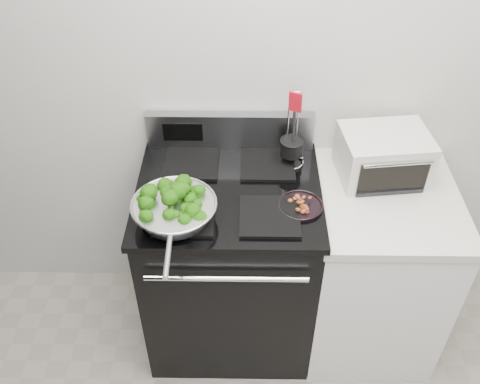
{
  "coord_description": "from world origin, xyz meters",
  "views": [
    {
      "loc": [
        -0.23,
        -0.31,
        2.43
      ],
      "look_at": [
        -0.25,
        1.36,
        0.98
      ],
      "focal_mm": 40.0,
      "sensor_mm": 36.0,
      "label": 1
    }
  ],
  "objects_px": {
    "skillet": "(174,210)",
    "toaster_oven": "(383,155)",
    "gas_range": "(230,262)",
    "utensil_holder": "(291,151)",
    "bacon_plate": "(300,204)"
  },
  "relations": [
    {
      "from": "skillet",
      "to": "utensil_holder",
      "type": "relative_size",
      "value": 1.47
    },
    {
      "from": "skillet",
      "to": "toaster_oven",
      "type": "height_order",
      "value": "toaster_oven"
    },
    {
      "from": "skillet",
      "to": "toaster_oven",
      "type": "distance_m",
      "value": 0.94
    },
    {
      "from": "gas_range",
      "to": "toaster_oven",
      "type": "bearing_deg",
      "value": 12.06
    },
    {
      "from": "skillet",
      "to": "gas_range",
      "type": "bearing_deg",
      "value": 40.95
    },
    {
      "from": "bacon_plate",
      "to": "toaster_oven",
      "type": "relative_size",
      "value": 0.46
    },
    {
      "from": "bacon_plate",
      "to": "utensil_holder",
      "type": "bearing_deg",
      "value": 94.4
    },
    {
      "from": "skillet",
      "to": "toaster_oven",
      "type": "xyz_separation_m",
      "value": [
        0.88,
        0.33,
        0.02
      ]
    },
    {
      "from": "utensil_holder",
      "to": "toaster_oven",
      "type": "bearing_deg",
      "value": 17.42
    },
    {
      "from": "gas_range",
      "to": "utensil_holder",
      "type": "height_order",
      "value": "utensil_holder"
    },
    {
      "from": "gas_range",
      "to": "bacon_plate",
      "type": "xyz_separation_m",
      "value": [
        0.3,
        -0.11,
        0.48
      ]
    },
    {
      "from": "utensil_holder",
      "to": "toaster_oven",
      "type": "height_order",
      "value": "utensil_holder"
    },
    {
      "from": "gas_range",
      "to": "utensil_holder",
      "type": "distance_m",
      "value": 0.62
    },
    {
      "from": "bacon_plate",
      "to": "skillet",
      "type": "bearing_deg",
      "value": -170.82
    },
    {
      "from": "gas_range",
      "to": "toaster_oven",
      "type": "distance_m",
      "value": 0.87
    }
  ]
}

